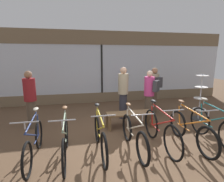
{
  "coord_description": "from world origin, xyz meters",
  "views": [
    {
      "loc": [
        -1.21,
        -3.99,
        2.1
      ],
      "look_at": [
        0.0,
        1.64,
        0.95
      ],
      "focal_mm": 28.0,
      "sensor_mm": 36.0,
      "label": 1
    }
  ],
  "objects_px": {
    "bicycle_center": "(134,135)",
    "customer_by_window": "(123,92)",
    "bicycle_far_left": "(34,143)",
    "customer_near_rack": "(154,89)",
    "customer_near_bench": "(30,99)",
    "bicycle_center_right": "(160,130)",
    "bicycle_right": "(191,130)",
    "accessory_rack": "(200,100)",
    "bicycle_center_left": "(100,136)",
    "display_bench": "(130,115)",
    "customer_mid_floor": "(150,93)",
    "bicycle_far_right": "(214,126)",
    "bicycle_left": "(65,141)"
  },
  "relations": [
    {
      "from": "bicycle_far_left",
      "to": "customer_near_rack",
      "type": "height_order",
      "value": "customer_near_rack"
    },
    {
      "from": "bicycle_center",
      "to": "accessory_rack",
      "type": "relative_size",
      "value": 1.09
    },
    {
      "from": "bicycle_center_right",
      "to": "customer_near_rack",
      "type": "xyz_separation_m",
      "value": [
        0.97,
        2.42,
        0.5
      ]
    },
    {
      "from": "bicycle_center_left",
      "to": "display_bench",
      "type": "height_order",
      "value": "bicycle_center_left"
    },
    {
      "from": "bicycle_center",
      "to": "bicycle_far_right",
      "type": "bearing_deg",
      "value": -0.62
    },
    {
      "from": "bicycle_left",
      "to": "bicycle_center_left",
      "type": "distance_m",
      "value": 0.73
    },
    {
      "from": "bicycle_far_right",
      "to": "customer_mid_floor",
      "type": "height_order",
      "value": "customer_mid_floor"
    },
    {
      "from": "customer_mid_floor",
      "to": "customer_near_bench",
      "type": "xyz_separation_m",
      "value": [
        -3.73,
        -0.04,
        0.01
      ]
    },
    {
      "from": "bicycle_far_right",
      "to": "customer_near_bench",
      "type": "relative_size",
      "value": 1.03
    },
    {
      "from": "bicycle_center",
      "to": "customer_by_window",
      "type": "relative_size",
      "value": 0.98
    },
    {
      "from": "bicycle_center",
      "to": "bicycle_center_right",
      "type": "distance_m",
      "value": 0.67
    },
    {
      "from": "bicycle_right",
      "to": "bicycle_center_left",
      "type": "bearing_deg",
      "value": 176.38
    },
    {
      "from": "bicycle_center_left",
      "to": "display_bench",
      "type": "xyz_separation_m",
      "value": [
        1.08,
        1.24,
        -0.02
      ]
    },
    {
      "from": "bicycle_center_left",
      "to": "display_bench",
      "type": "relative_size",
      "value": 1.26
    },
    {
      "from": "accessory_rack",
      "to": "bicycle_far_left",
      "type": "bearing_deg",
      "value": -164.4
    },
    {
      "from": "bicycle_far_left",
      "to": "bicycle_center_right",
      "type": "xyz_separation_m",
      "value": [
        2.76,
        -0.06,
        0.04
      ]
    },
    {
      "from": "accessory_rack",
      "to": "customer_near_bench",
      "type": "height_order",
      "value": "customer_near_bench"
    },
    {
      "from": "bicycle_right",
      "to": "customer_by_window",
      "type": "relative_size",
      "value": 1.01
    },
    {
      "from": "bicycle_far_left",
      "to": "accessory_rack",
      "type": "distance_m",
      "value": 5.12
    },
    {
      "from": "bicycle_far_left",
      "to": "bicycle_center",
      "type": "xyz_separation_m",
      "value": [
        2.1,
        -0.09,
        0.0
      ]
    },
    {
      "from": "bicycle_center_left",
      "to": "customer_mid_floor",
      "type": "relative_size",
      "value": 1.08
    },
    {
      "from": "display_bench",
      "to": "customer_mid_floor",
      "type": "bearing_deg",
      "value": 33.87
    },
    {
      "from": "bicycle_right",
      "to": "customer_near_bench",
      "type": "distance_m",
      "value": 4.39
    },
    {
      "from": "accessory_rack",
      "to": "customer_near_bench",
      "type": "xyz_separation_m",
      "value": [
        -5.35,
        0.4,
        0.24
      ]
    },
    {
      "from": "bicycle_left",
      "to": "display_bench",
      "type": "xyz_separation_m",
      "value": [
        1.81,
        1.32,
        -0.02
      ]
    },
    {
      "from": "bicycle_left",
      "to": "bicycle_right",
      "type": "distance_m",
      "value": 2.87
    },
    {
      "from": "bicycle_far_right",
      "to": "customer_near_rack",
      "type": "relative_size",
      "value": 1.03
    },
    {
      "from": "accessory_rack",
      "to": "customer_by_window",
      "type": "relative_size",
      "value": 0.9
    },
    {
      "from": "bicycle_center_left",
      "to": "accessory_rack",
      "type": "relative_size",
      "value": 1.12
    },
    {
      "from": "customer_by_window",
      "to": "customer_mid_floor",
      "type": "relative_size",
      "value": 1.07
    },
    {
      "from": "bicycle_center",
      "to": "customer_near_bench",
      "type": "distance_m",
      "value": 3.18
    },
    {
      "from": "bicycle_center",
      "to": "bicycle_right",
      "type": "distance_m",
      "value": 1.39
    },
    {
      "from": "bicycle_center_left",
      "to": "customer_by_window",
      "type": "relative_size",
      "value": 1.01
    },
    {
      "from": "bicycle_center_right",
      "to": "accessory_rack",
      "type": "relative_size",
      "value": 1.13
    },
    {
      "from": "bicycle_left",
      "to": "customer_mid_floor",
      "type": "distance_m",
      "value": 3.32
    },
    {
      "from": "bicycle_right",
      "to": "bicycle_far_right",
      "type": "relative_size",
      "value": 1.02
    },
    {
      "from": "bicycle_center_right",
      "to": "bicycle_right",
      "type": "xyz_separation_m",
      "value": [
        0.73,
        -0.09,
        -0.03
      ]
    },
    {
      "from": "customer_by_window",
      "to": "customer_mid_floor",
      "type": "distance_m",
      "value": 0.89
    },
    {
      "from": "customer_near_bench",
      "to": "customer_near_rack",
      "type": "bearing_deg",
      "value": 8.08
    },
    {
      "from": "bicycle_right",
      "to": "bicycle_center_right",
      "type": "bearing_deg",
      "value": 172.73
    },
    {
      "from": "bicycle_far_left",
      "to": "bicycle_right",
      "type": "relative_size",
      "value": 0.96
    },
    {
      "from": "accessory_rack",
      "to": "display_bench",
      "type": "relative_size",
      "value": 1.13
    },
    {
      "from": "bicycle_center_left",
      "to": "bicycle_center_right",
      "type": "bearing_deg",
      "value": -1.73
    },
    {
      "from": "bicycle_far_right",
      "to": "customer_mid_floor",
      "type": "bearing_deg",
      "value": 113.78
    },
    {
      "from": "customer_by_window",
      "to": "customer_near_bench",
      "type": "distance_m",
      "value": 2.88
    },
    {
      "from": "bicycle_right",
      "to": "display_bench",
      "type": "distance_m",
      "value": 1.74
    },
    {
      "from": "display_bench",
      "to": "customer_mid_floor",
      "type": "relative_size",
      "value": 0.86
    },
    {
      "from": "bicycle_center",
      "to": "customer_near_bench",
      "type": "xyz_separation_m",
      "value": [
        -2.52,
        1.87,
        0.52
      ]
    },
    {
      "from": "bicycle_center_right",
      "to": "bicycle_far_right",
      "type": "relative_size",
      "value": 1.03
    },
    {
      "from": "bicycle_center",
      "to": "customer_near_rack",
      "type": "relative_size",
      "value": 1.02
    }
  ]
}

